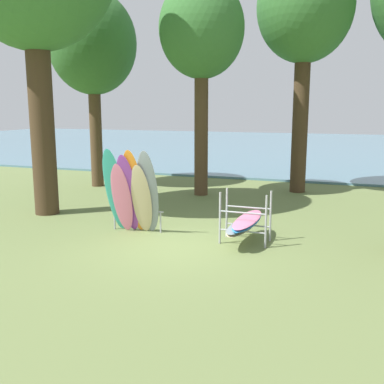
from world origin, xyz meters
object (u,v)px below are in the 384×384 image
object	(u,v)px
tree_mid_behind	(92,45)
board_storage_rack	(245,222)
tree_far_left_back	(202,32)
leaning_board_pile	(131,194)
tree_far_right_back	(305,11)

from	to	relation	value
tree_mid_behind	board_storage_rack	distance (m)	10.78
tree_mid_behind	tree_far_left_back	size ratio (longest dim) A/B	1.00
leaning_board_pile	board_storage_rack	bearing A→B (deg)	4.79
tree_mid_behind	tree_far_right_back	size ratio (longest dim) A/B	0.87
tree_mid_behind	tree_far_left_back	world-z (taller)	tree_mid_behind
tree_far_left_back	board_storage_rack	xyz separation A→B (m)	(2.93, -5.36, -5.30)
tree_mid_behind	tree_far_left_back	xyz separation A→B (m)	(4.64, -0.37, 0.18)
tree_mid_behind	tree_far_right_back	world-z (taller)	tree_far_right_back
tree_far_right_back	tree_mid_behind	bearing A→B (deg)	-169.68
tree_mid_behind	board_storage_rack	bearing A→B (deg)	-37.13
board_storage_rack	tree_mid_behind	bearing A→B (deg)	142.87
tree_far_left_back	board_storage_rack	bearing A→B (deg)	-61.34
tree_mid_behind	leaning_board_pile	world-z (taller)	tree_mid_behind
tree_mid_behind	board_storage_rack	size ratio (longest dim) A/B	3.61
leaning_board_pile	board_storage_rack	size ratio (longest dim) A/B	1.05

